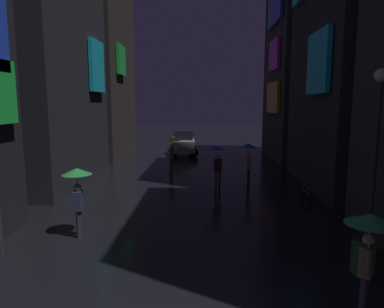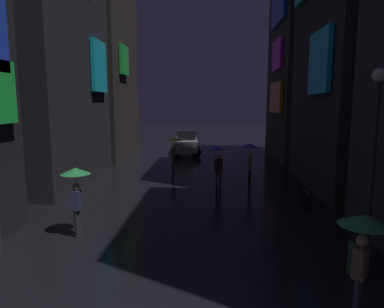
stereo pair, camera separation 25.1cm
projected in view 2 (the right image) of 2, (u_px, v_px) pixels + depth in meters
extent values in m
cube|color=#232328|center=(43.00, 33.00, 16.74)|extent=(4.00, 8.05, 14.91)
cube|color=#19D8F2|center=(99.00, 67.00, 18.64)|extent=(0.20, 2.08, 2.74)
cube|color=#2D2826|center=(99.00, 22.00, 25.10)|extent=(4.00, 7.74, 19.90)
cube|color=#26E54C|center=(124.00, 60.00, 24.01)|extent=(0.20, 1.91, 2.02)
cube|color=#19D8F2|center=(320.00, 62.00, 14.47)|extent=(0.20, 2.56, 2.63)
cube|color=#33302D|center=(305.00, 58.00, 24.68)|extent=(4.00, 7.71, 14.57)
cube|color=orange|center=(276.00, 97.00, 24.08)|extent=(0.20, 3.71, 2.13)
cube|color=#F226D8|center=(277.00, 55.00, 23.71)|extent=(0.20, 2.98, 2.07)
cube|color=#264CF9|center=(279.00, 1.00, 23.43)|extent=(0.20, 4.36, 3.11)
cylinder|color=#38332D|center=(173.00, 165.00, 20.17)|extent=(0.12, 0.12, 0.85)
cylinder|color=#38332D|center=(173.00, 166.00, 20.00)|extent=(0.12, 0.12, 0.85)
cube|color=brown|center=(173.00, 153.00, 19.98)|extent=(0.34, 0.40, 0.60)
sphere|color=beige|center=(173.00, 147.00, 19.92)|extent=(0.22, 0.22, 0.22)
cylinder|color=brown|center=(175.00, 153.00, 19.82)|extent=(0.09, 0.09, 0.50)
cylinder|color=slate|center=(175.00, 147.00, 19.77)|extent=(0.02, 0.02, 0.77)
cone|color=yellow|center=(175.00, 139.00, 19.70)|extent=(0.90, 0.90, 0.20)
cylinder|color=black|center=(250.00, 178.00, 16.68)|extent=(0.12, 0.12, 0.85)
cylinder|color=black|center=(249.00, 178.00, 16.86)|extent=(0.12, 0.12, 0.85)
cube|color=gray|center=(250.00, 164.00, 16.66)|extent=(0.23, 0.35, 0.60)
sphere|color=tan|center=(250.00, 155.00, 16.60)|extent=(0.22, 0.22, 0.22)
cylinder|color=gray|center=(248.00, 162.00, 16.84)|extent=(0.09, 0.09, 0.50)
cylinder|color=slate|center=(249.00, 155.00, 16.79)|extent=(0.02, 0.02, 0.77)
cone|color=#263FB2|center=(249.00, 145.00, 16.72)|extent=(0.90, 0.90, 0.20)
cylinder|color=#2D2D38|center=(359.00, 296.00, 6.53)|extent=(0.12, 0.12, 0.85)
cylinder|color=#2D2D38|center=(356.00, 300.00, 6.39)|extent=(0.12, 0.12, 0.85)
cube|color=brown|center=(361.00, 262.00, 6.35)|extent=(0.38, 0.40, 0.60)
sphere|color=#9E7051|center=(362.00, 241.00, 6.29)|extent=(0.22, 0.22, 0.22)
cylinder|color=brown|center=(361.00, 263.00, 6.18)|extent=(0.09, 0.09, 0.50)
cylinder|color=slate|center=(362.00, 246.00, 6.13)|extent=(0.02, 0.02, 0.77)
cone|color=green|center=(364.00, 220.00, 6.06)|extent=(0.90, 0.90, 0.20)
cylinder|color=#2D2D38|center=(77.00, 224.00, 10.41)|extent=(0.12, 0.12, 0.85)
cylinder|color=#2D2D38|center=(79.00, 222.00, 10.59)|extent=(0.12, 0.12, 0.85)
cube|color=#333859|center=(76.00, 200.00, 10.39)|extent=(0.24, 0.35, 0.60)
sphere|color=#9E7051|center=(76.00, 187.00, 10.33)|extent=(0.22, 0.22, 0.22)
cylinder|color=#333859|center=(77.00, 197.00, 10.56)|extent=(0.09, 0.09, 0.50)
cylinder|color=slate|center=(76.00, 186.00, 10.51)|extent=(0.02, 0.02, 0.77)
cone|color=green|center=(75.00, 171.00, 10.44)|extent=(0.90, 0.90, 0.20)
cylinder|color=#38332D|center=(220.00, 180.00, 16.34)|extent=(0.12, 0.12, 0.85)
cylinder|color=#38332D|center=(217.00, 180.00, 16.30)|extent=(0.12, 0.12, 0.85)
cube|color=#4C1E23|center=(219.00, 165.00, 16.21)|extent=(0.39, 0.30, 0.60)
sphere|color=beige|center=(219.00, 157.00, 16.15)|extent=(0.22, 0.22, 0.22)
cylinder|color=#4C1E23|center=(215.00, 165.00, 16.12)|extent=(0.09, 0.09, 0.50)
cylinder|color=slate|center=(215.00, 158.00, 16.07)|extent=(0.02, 0.02, 0.77)
cone|color=#263FB2|center=(215.00, 147.00, 16.00)|extent=(0.90, 0.90, 0.20)
torus|color=black|center=(302.00, 192.00, 14.34)|extent=(0.09, 0.72, 0.72)
torus|color=black|center=(308.00, 200.00, 13.26)|extent=(0.09, 0.72, 0.72)
cylinder|color=#1E59A5|center=(305.00, 192.00, 13.78)|extent=(0.09, 1.00, 0.05)
cylinder|color=#1E59A5|center=(309.00, 191.00, 13.21)|extent=(0.04, 0.04, 0.40)
cube|color=black|center=(309.00, 185.00, 13.18)|extent=(0.13, 0.24, 0.06)
cylinder|color=black|center=(303.00, 180.00, 14.26)|extent=(0.05, 0.45, 0.03)
cube|color=#99999E|center=(186.00, 145.00, 27.35)|extent=(2.04, 4.23, 0.90)
cube|color=black|center=(186.00, 135.00, 27.23)|extent=(1.60, 1.96, 0.70)
cylinder|color=black|center=(197.00, 153.00, 26.12)|extent=(0.66, 0.27, 0.64)
cylinder|color=black|center=(176.00, 153.00, 26.07)|extent=(0.66, 0.27, 0.64)
cylinder|color=black|center=(196.00, 148.00, 28.76)|extent=(0.66, 0.27, 0.64)
cylinder|color=black|center=(176.00, 148.00, 28.71)|extent=(0.66, 0.27, 0.64)
cube|color=white|center=(194.00, 148.00, 25.32)|extent=(0.20, 0.08, 0.14)
cube|color=white|center=(179.00, 148.00, 25.29)|extent=(0.20, 0.08, 0.14)
cylinder|color=#2D2D33|center=(372.00, 171.00, 8.97)|extent=(0.14, 0.14, 4.59)
sphere|color=#F9EFCC|center=(380.00, 75.00, 8.60)|extent=(0.36, 0.36, 0.36)
cylinder|color=#265933|center=(358.00, 257.00, 8.18)|extent=(0.44, 0.44, 0.85)
cylinder|color=black|center=(359.00, 238.00, 8.11)|extent=(0.46, 0.46, 0.08)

